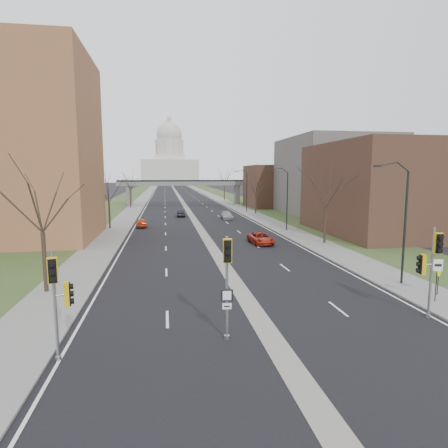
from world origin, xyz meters
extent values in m
plane|color=black|center=(0.00, 0.00, 0.00)|extent=(700.00, 700.00, 0.00)
cube|color=black|center=(0.00, 150.00, 0.01)|extent=(20.00, 600.00, 0.01)
cube|color=gray|center=(0.00, 150.00, 0.00)|extent=(1.20, 600.00, 0.02)
cube|color=gray|center=(12.00, 150.00, 0.06)|extent=(4.00, 600.00, 0.12)
cube|color=gray|center=(-12.00, 150.00, 0.06)|extent=(4.00, 600.00, 0.12)
cube|color=#2F4620|center=(18.00, 150.00, 0.05)|extent=(8.00, 600.00, 0.10)
cube|color=#2F4620|center=(-18.00, 150.00, 0.05)|extent=(8.00, 600.00, 0.10)
cube|color=#4B3023|center=(24.00, 28.00, 6.00)|extent=(16.00, 20.00, 12.00)
cube|color=#615E58|center=(28.00, 52.00, 7.50)|extent=(18.00, 22.00, 15.00)
cube|color=#4B3023|center=(22.00, 70.00, 5.00)|extent=(14.00, 14.00, 10.00)
cube|color=slate|center=(-14.00, 80.00, 2.50)|extent=(1.20, 2.50, 5.00)
cube|color=slate|center=(14.00, 80.00, 2.50)|extent=(1.20, 2.50, 5.00)
cube|color=slate|center=(0.00, 80.00, 5.50)|extent=(34.00, 3.00, 1.00)
cube|color=black|center=(0.00, 80.00, 6.20)|extent=(34.00, 0.15, 0.50)
cube|color=beige|center=(0.00, 320.00, 10.00)|extent=(48.00, 42.00, 20.00)
cube|color=beige|center=(0.00, 320.00, 22.00)|extent=(26.00, 26.00, 5.00)
cylinder|color=beige|center=(0.00, 320.00, 31.00)|extent=(22.00, 22.00, 14.00)
sphere|color=beige|center=(0.00, 320.00, 42.00)|extent=(22.00, 22.00, 22.00)
cylinder|color=beige|center=(0.00, 320.00, 53.50)|extent=(3.60, 3.60, 4.50)
cylinder|color=black|center=(11.80, 6.00, 4.12)|extent=(0.16, 0.16, 8.00)
cube|color=black|center=(9.50, 6.00, 8.47)|extent=(0.45, 0.18, 0.14)
cylinder|color=black|center=(11.80, 32.00, 4.12)|extent=(0.16, 0.16, 8.00)
cube|color=black|center=(9.50, 32.00, 8.47)|extent=(0.45, 0.18, 0.14)
cylinder|color=black|center=(11.80, 58.00, 4.12)|extent=(0.16, 0.16, 8.00)
cube|color=black|center=(9.50, 58.00, 8.47)|extent=(0.45, 0.18, 0.14)
cylinder|color=#382B21|center=(-13.00, 8.00, 2.12)|extent=(0.28, 0.28, 4.00)
cylinder|color=#382B21|center=(-13.00, 38.00, 2.00)|extent=(0.28, 0.28, 3.75)
cylinder|color=#382B21|center=(-13.00, 72.00, 2.25)|extent=(0.28, 0.28, 4.25)
cylinder|color=#382B21|center=(13.00, 22.00, 2.12)|extent=(0.28, 0.28, 4.00)
cylinder|color=#382B21|center=(13.00, 55.00, 1.87)|extent=(0.28, 0.28, 3.50)
cylinder|color=#382B21|center=(13.00, 95.00, 2.25)|extent=(0.28, 0.28, 4.25)
cylinder|color=gray|center=(-9.65, -1.86, 2.41)|extent=(0.13, 0.13, 4.82)
cylinder|color=gray|center=(-9.65, -1.86, 0.09)|extent=(0.26, 0.26, 0.19)
cube|color=#CBA00B|center=(-9.54, -2.31, 4.08)|extent=(0.47, 0.45, 1.07)
cube|color=#CBA00B|center=(-9.20, -1.75, 2.87)|extent=(0.45, 0.47, 1.07)
cylinder|color=gray|center=(-2.17, -0.93, 2.52)|extent=(0.14, 0.14, 5.05)
cylinder|color=gray|center=(-2.17, -0.93, 0.10)|extent=(0.27, 0.27, 0.19)
cube|color=#CBA00B|center=(-2.22, -1.41, 4.46)|extent=(0.45, 0.43, 1.12)
cube|color=black|center=(-2.17, -0.93, 2.23)|extent=(0.58, 0.10, 0.58)
cube|color=silver|center=(-2.17, -0.93, 1.70)|extent=(0.44, 0.08, 0.29)
cylinder|color=gray|center=(9.37, 0.02, 2.54)|extent=(0.14, 0.14, 5.08)
cylinder|color=gray|center=(9.37, 0.02, 0.10)|extent=(0.27, 0.27, 0.20)
cube|color=#CBA00B|center=(9.27, -0.46, 4.30)|extent=(0.48, 0.47, 1.12)
cube|color=#CBA00B|center=(8.90, 0.13, 3.03)|extent=(0.47, 0.48, 1.12)
cylinder|color=black|center=(11.39, 2.05, 1.27)|extent=(0.06, 0.06, 2.31)
cube|color=silver|center=(11.39, 2.05, 2.43)|extent=(0.56, 0.18, 0.73)
cylinder|color=black|center=(12.42, 3.17, 0.92)|extent=(0.06, 0.06, 1.60)
cube|color=yellow|center=(12.42, 3.17, 1.72)|extent=(0.73, 0.34, 0.78)
imported|color=#BD3A15|center=(-8.57, 39.15, 0.65)|extent=(1.93, 3.96, 1.30)
imported|color=black|center=(-2.00, 52.56, 0.68)|extent=(1.70, 4.22, 1.36)
imported|color=#A22011|center=(5.78, 23.12, 0.65)|extent=(2.40, 4.76, 1.29)
imported|color=#999AA0|center=(5.84, 47.28, 0.65)|extent=(1.82, 4.46, 1.29)
camera|label=1|loc=(-4.99, -17.92, 7.93)|focal=30.00mm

